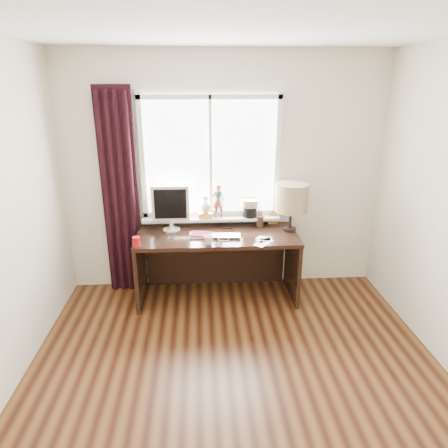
{
  "coord_description": "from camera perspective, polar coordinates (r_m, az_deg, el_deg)",
  "views": [
    {
      "loc": [
        -0.27,
        -2.3,
        2.28
      ],
      "look_at": [
        -0.05,
        1.25,
        1.0
      ],
      "focal_mm": 32.0,
      "sensor_mm": 36.0,
      "label": 1
    }
  ],
  "objects": [
    {
      "name": "floor",
      "position": [
        3.25,
        2.47,
        -24.81
      ],
      "size": [
        3.5,
        4.0,
        0.0
      ],
      "primitive_type": "cube",
      "color": "#593417",
      "rests_on": "ground"
    },
    {
      "name": "ceiling",
      "position": [
        2.34,
        3.53,
        27.69
      ],
      "size": [
        3.5,
        4.0,
        0.0
      ],
      "primitive_type": "cube",
      "color": "white",
      "rests_on": "wall_back"
    },
    {
      "name": "wall_back",
      "position": [
        4.42,
        0.05,
        6.98
      ],
      "size": [
        3.5,
        0.0,
        2.6
      ],
      "primitive_type": "cube",
      "rotation": [
        1.57,
        0.0,
        0.0
      ],
      "color": "beige",
      "rests_on": "ground"
    },
    {
      "name": "laptop",
      "position": [
        4.13,
        0.02,
        -1.73
      ],
      "size": [
        0.36,
        0.25,
        0.03
      ],
      "primitive_type": "imported",
      "rotation": [
        0.0,
        0.0,
        -0.07
      ],
      "color": "silver",
      "rests_on": "desk"
    },
    {
      "name": "mug",
      "position": [
        3.95,
        -2.21,
        -2.27
      ],
      "size": [
        0.13,
        0.12,
        0.1
      ],
      "primitive_type": "imported",
      "rotation": [
        0.0,
        0.0,
        0.5
      ],
      "color": "white",
      "rests_on": "desk"
    },
    {
      "name": "red_cup",
      "position": [
        3.98,
        -12.4,
        -2.5
      ],
      "size": [
        0.08,
        0.08,
        0.1
      ],
      "primitive_type": "cylinder",
      "color": "maroon",
      "rests_on": "desk"
    },
    {
      "name": "window",
      "position": [
        4.36,
        -1.92,
        6.86
      ],
      "size": [
        1.52,
        0.2,
        1.4
      ],
      "color": "white",
      "rests_on": "ground"
    },
    {
      "name": "curtain",
      "position": [
        4.45,
        -14.63,
        3.96
      ],
      "size": [
        0.38,
        0.09,
        2.25
      ],
      "color": "black",
      "rests_on": "floor"
    },
    {
      "name": "desk",
      "position": [
        4.4,
        -1.04,
        -3.97
      ],
      "size": [
        1.7,
        0.7,
        0.75
      ],
      "color": "#311C14",
      "rests_on": "floor"
    },
    {
      "name": "monitor",
      "position": [
        4.28,
        -7.65,
        2.63
      ],
      "size": [
        0.4,
        0.18,
        0.49
      ],
      "color": "beige",
      "rests_on": "desk"
    },
    {
      "name": "notebook_stack",
      "position": [
        4.17,
        -3.35,
        -1.53
      ],
      "size": [
        0.24,
        0.18,
        0.03
      ],
      "color": "beige",
      "rests_on": "desk"
    },
    {
      "name": "brush_holder",
      "position": [
        4.45,
        5.13,
        0.44
      ],
      "size": [
        0.09,
        0.09,
        0.25
      ],
      "color": "black",
      "rests_on": "desk"
    },
    {
      "name": "icon_frame",
      "position": [
        4.53,
        7.0,
        0.8
      ],
      "size": [
        0.1,
        0.02,
        0.13
      ],
      "color": "gold",
      "rests_on": "desk"
    },
    {
      "name": "table_lamp",
      "position": [
        4.27,
        9.62,
        3.66
      ],
      "size": [
        0.35,
        0.35,
        0.52
      ],
      "color": "black",
      "rests_on": "desk"
    },
    {
      "name": "loose_papers",
      "position": [
        4.06,
        5.66,
        -2.42
      ],
      "size": [
        0.23,
        0.32,
        0.0
      ],
      "color": "white",
      "rests_on": "desk"
    },
    {
      "name": "desk_cables",
      "position": [
        4.21,
        1.04,
        -1.45
      ],
      "size": [
        0.26,
        0.36,
        0.01
      ],
      "color": "black",
      "rests_on": "desk"
    }
  ]
}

